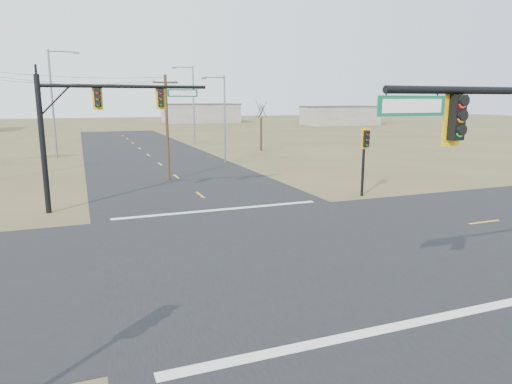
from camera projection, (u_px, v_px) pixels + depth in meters
The scene contains 14 objects.
ground at pixel (270, 249), 19.30m from camera, with size 320.00×320.00×0.00m, color brown.
road_ew at pixel (270, 249), 19.30m from camera, with size 160.00×14.00×0.02m, color black.
road_ns at pixel (270, 249), 19.29m from camera, with size 14.00×160.00×0.02m, color black.
stop_bar_near at pixel (377, 331), 12.43m from camera, with size 12.00×0.40×0.01m, color silver.
stop_bar_far at pixel (220, 210), 26.15m from camera, with size 12.00×0.40×0.01m, color silver.
mast_arm_far at pixel (96, 114), 25.51m from camera, with size 9.33×0.53×7.56m.
pedestal_signal_ne at pixel (365, 147), 29.31m from camera, with size 0.56×0.49×4.49m.
utility_pole_near at pixel (167, 126), 35.16m from camera, with size 1.96×0.54×8.11m.
streetlight_a at pixel (223, 115), 45.07m from camera, with size 2.39×0.31×8.56m.
streetlight_b at pixel (192, 101), 64.16m from camera, with size 3.03×0.36×10.86m.
streetlight_c at pixel (55, 98), 48.25m from camera, with size 3.18×0.37×11.40m.
bare_tree_c at pixel (261, 109), 55.75m from camera, with size 3.68×3.68×6.55m.
warehouse_mid at pixel (200, 114), 128.23m from camera, with size 20.00×12.00×5.00m, color #A19D8F.
warehouse_right at pixel (340, 116), 115.99m from camera, with size 18.00×10.00×4.50m, color #A19D8F.
Camera 1 is at (-7.20, -16.98, 6.20)m, focal length 32.00 mm.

